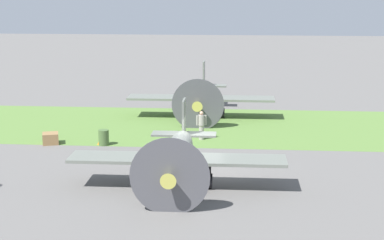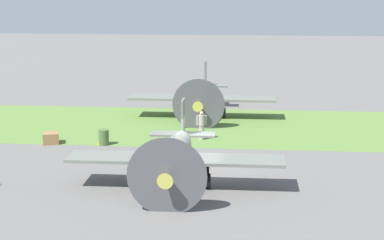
% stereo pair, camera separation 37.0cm
% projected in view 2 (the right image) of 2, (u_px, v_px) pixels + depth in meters
% --- Properties ---
extents(ground_plane, '(160.00, 160.00, 0.00)m').
position_uv_depth(ground_plane, '(197.00, 168.00, 30.80)').
color(ground_plane, '#605E5B').
extents(grass_verge, '(120.00, 11.00, 0.01)m').
position_uv_depth(grass_verge, '(208.00, 126.00, 39.86)').
color(grass_verge, '#567A38').
rests_on(grass_verge, ground).
extents(airplane_lead, '(9.90, 7.88, 3.55)m').
position_uv_depth(airplane_lead, '(176.00, 154.00, 27.94)').
color(airplane_lead, slate).
rests_on(airplane_lead, ground).
extents(airplane_wingman, '(10.12, 8.06, 3.63)m').
position_uv_depth(airplane_wingman, '(202.00, 95.00, 42.32)').
color(airplane_wingman, slate).
rests_on(airplane_wingman, ground).
extents(ground_crew_mechanic, '(0.60, 0.38, 1.73)m').
position_uv_depth(ground_crew_mechanic, '(202.00, 125.00, 36.23)').
color(ground_crew_mechanic, '#9E998E').
rests_on(ground_crew_mechanic, ground).
extents(fuel_drum, '(0.60, 0.60, 0.90)m').
position_uv_depth(fuel_drum, '(104.00, 137.00, 35.16)').
color(fuel_drum, '#476633').
rests_on(fuel_drum, ground).
extents(supply_crate, '(1.13, 1.13, 0.64)m').
position_uv_depth(supply_crate, '(51.00, 138.00, 35.50)').
color(supply_crate, olive).
rests_on(supply_crate, ground).
extents(runway_marker_cone, '(0.36, 0.36, 0.44)m').
position_uv_depth(runway_marker_cone, '(101.00, 141.00, 35.34)').
color(runway_marker_cone, orange).
rests_on(runway_marker_cone, ground).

